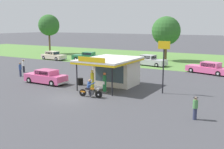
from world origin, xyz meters
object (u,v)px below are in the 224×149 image
at_px(gas_pump_offside, 105,83).
at_px(parked_car_back_row_far_left, 53,56).
at_px(bystander_chatting_near_pumps, 195,108).
at_px(motorcycle_with_rider, 90,90).
at_px(parked_car_back_row_left, 149,61).
at_px(roadside_pole_sign, 164,58).
at_px(parked_car_back_row_right, 208,68).
at_px(spare_tire_stack, 80,82).
at_px(parked_car_second_row_spare, 87,57).
at_px(bystander_strolling_foreground, 20,69).
at_px(parked_car_back_row_centre_left, 107,61).
at_px(featured_classic_sedan, 46,77).
at_px(gas_pump_nearside, 92,81).
at_px(bystander_leaning_by_kiosk, 24,66).

relative_size(gas_pump_offside, parked_car_back_row_far_left, 0.37).
bearing_deg(bystander_chatting_near_pumps, motorcycle_with_rider, 172.55).
distance_m(parked_car_back_row_left, roadside_pole_sign, 17.65).
distance_m(parked_car_back_row_right, spare_tire_stack, 17.01).
bearing_deg(gas_pump_offside, parked_car_second_row_spare, 129.14).
bearing_deg(spare_tire_stack, bystander_strolling_foreground, 178.61).
bearing_deg(parked_car_second_row_spare, parked_car_back_row_centre_left, -29.43).
distance_m(bystander_chatting_near_pumps, spare_tire_stack, 13.81).
distance_m(featured_classic_sedan, parked_car_back_row_left, 18.34).
distance_m(featured_classic_sedan, bystander_strolling_foreground, 5.70).
height_order(motorcycle_with_rider, parked_car_back_row_right, motorcycle_with_rider).
bearing_deg(gas_pump_nearside, motorcycle_with_rider, -60.39).
xyz_separation_m(featured_classic_sedan, parked_car_back_row_right, (13.91, 14.79, -0.00)).
height_order(featured_classic_sedan, parked_car_back_row_far_left, parked_car_back_row_far_left).
bearing_deg(spare_tire_stack, parked_car_back_row_centre_left, 109.04).
bearing_deg(parked_car_back_row_far_left, parked_car_back_row_centre_left, -7.34).
bearing_deg(spare_tire_stack, parked_car_back_row_right, 52.97).
bearing_deg(motorcycle_with_rider, gas_pump_nearside, 119.61).
distance_m(parked_car_second_row_spare, parked_car_back_row_right, 21.23).
relative_size(parked_car_back_row_centre_left, bystander_leaning_by_kiosk, 3.25).
bearing_deg(bystander_leaning_by_kiosk, parked_car_back_row_far_left, 115.44).
bearing_deg(parked_car_back_row_right, bystander_strolling_foreground, -145.49).
distance_m(parked_car_back_row_far_left, spare_tire_stack, 22.28).
distance_m(gas_pump_offside, parked_car_back_row_right, 16.32).
bearing_deg(gas_pump_nearside, parked_car_second_row_spare, 126.40).
distance_m(motorcycle_with_rider, parked_car_second_row_spare, 24.75).
distance_m(motorcycle_with_rider, parked_car_back_row_right, 18.33).
xyz_separation_m(featured_classic_sedan, spare_tire_stack, (3.67, 1.21, -0.34)).
bearing_deg(spare_tire_stack, parked_car_back_row_far_left, 139.04).
height_order(parked_car_back_row_far_left, bystander_chatting_near_pumps, bystander_chatting_near_pumps).
xyz_separation_m(featured_classic_sedan, bystander_chatting_near_pumps, (16.63, -3.54, 0.12)).
bearing_deg(gas_pump_offside, motorcycle_with_rider, -95.28).
bearing_deg(parked_car_second_row_spare, spare_tire_stack, -56.94).
xyz_separation_m(parked_car_back_row_right, bystander_leaning_by_kiosk, (-21.28, -11.14, 0.23)).
bearing_deg(roadside_pole_sign, featured_classic_sedan, -170.20).
distance_m(parked_car_second_row_spare, spare_tire_stack, 19.76).
bearing_deg(gas_pump_offside, parked_car_back_row_left, 99.41).
xyz_separation_m(gas_pump_offside, parked_car_back_row_right, (6.37, 15.02, -0.17)).
distance_m(roadside_pole_sign, spare_tire_stack, 9.20).
xyz_separation_m(parked_car_back_row_left, spare_tire_stack, (-0.89, -16.56, -0.36)).
relative_size(featured_classic_sedan, spare_tire_stack, 6.92).
bearing_deg(parked_car_back_row_centre_left, bystander_strolling_foreground, -110.13).
bearing_deg(spare_tire_stack, parked_car_back_row_left, 86.93).
distance_m(parked_car_back_row_far_left, bystander_strolling_foreground, 16.28).
xyz_separation_m(parked_car_second_row_spare, parked_car_back_row_right, (21.02, -2.98, 0.01)).
xyz_separation_m(motorcycle_with_rider, parked_car_back_row_centre_left, (-8.17, 16.54, 0.04)).
height_order(gas_pump_nearside, parked_car_back_row_centre_left, gas_pump_nearside).
distance_m(motorcycle_with_rider, bystander_leaning_by_kiosk, 15.89).
distance_m(parked_car_back_row_right, bystander_leaning_by_kiosk, 24.02).
relative_size(parked_car_back_row_right, spare_tire_stack, 8.04).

